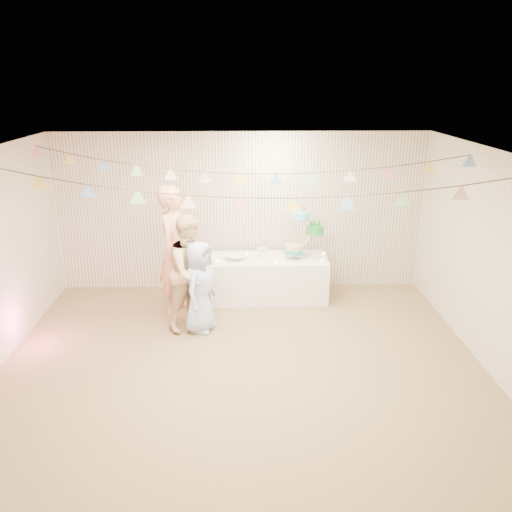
{
  "coord_description": "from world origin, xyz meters",
  "views": [
    {
      "loc": [
        0.02,
        -5.43,
        3.38
      ],
      "look_at": [
        0.2,
        0.8,
        1.15
      ],
      "focal_mm": 35.0,
      "sensor_mm": 36.0,
      "label": 1
    }
  ],
  "objects_px": {
    "cake_stand": "(304,230)",
    "person_child": "(200,287)",
    "table": "(269,278)",
    "person_adult_b": "(192,272)",
    "person_adult_a": "(176,251)"
  },
  "relations": [
    {
      "from": "cake_stand",
      "to": "person_child",
      "type": "distance_m",
      "value": 1.97
    },
    {
      "from": "person_child",
      "to": "table",
      "type": "bearing_deg",
      "value": -23.27
    },
    {
      "from": "person_adult_b",
      "to": "person_child",
      "type": "relative_size",
      "value": 1.26
    },
    {
      "from": "table",
      "to": "person_adult_a",
      "type": "height_order",
      "value": "person_adult_a"
    },
    {
      "from": "table",
      "to": "person_adult_b",
      "type": "xyz_separation_m",
      "value": [
        -1.13,
        -0.91,
        0.48
      ]
    },
    {
      "from": "cake_stand",
      "to": "table",
      "type": "bearing_deg",
      "value": -174.81
    },
    {
      "from": "table",
      "to": "person_adult_a",
      "type": "distance_m",
      "value": 1.6
    },
    {
      "from": "cake_stand",
      "to": "person_child",
      "type": "relative_size",
      "value": 0.59
    },
    {
      "from": "table",
      "to": "cake_stand",
      "type": "bearing_deg",
      "value": 5.19
    },
    {
      "from": "cake_stand",
      "to": "person_adult_a",
      "type": "relative_size",
      "value": 0.39
    },
    {
      "from": "person_adult_a",
      "to": "cake_stand",
      "type": "bearing_deg",
      "value": -58.14
    },
    {
      "from": "cake_stand",
      "to": "person_child",
      "type": "bearing_deg",
      "value": -144.85
    },
    {
      "from": "person_adult_b",
      "to": "person_adult_a",
      "type": "bearing_deg",
      "value": 71.65
    },
    {
      "from": "table",
      "to": "cake_stand",
      "type": "xyz_separation_m",
      "value": [
        0.55,
        0.05,
        0.79
      ]
    },
    {
      "from": "person_adult_b",
      "to": "table",
      "type": "bearing_deg",
      "value": -9.79
    }
  ]
}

